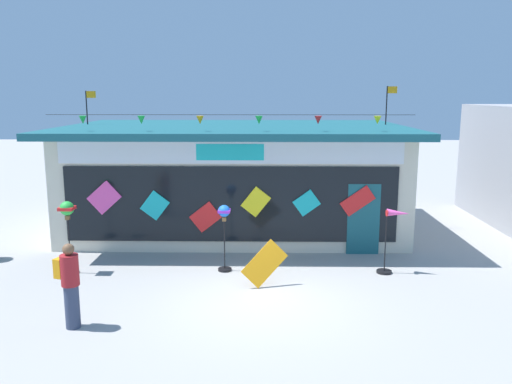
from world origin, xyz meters
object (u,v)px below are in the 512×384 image
wind_spinner_left (224,222)px  wind_spinner_center_left (393,232)px  person_near_camera (70,284)px  display_kite_on_ground (264,264)px  kite_shop_building (236,176)px  wind_spinner_far_left (68,218)px

wind_spinner_left → wind_spinner_center_left: 4.21m
person_near_camera → display_kite_on_ground: person_near_camera is taller
kite_shop_building → display_kite_on_ground: size_ratio=10.30×
kite_shop_building → wind_spinner_center_left: bearing=-47.5°
display_kite_on_ground → wind_spinner_left: bearing=133.1°
kite_shop_building → display_kite_on_ground: (0.94, -5.49, -1.19)m
person_near_camera → kite_shop_building: bearing=-1.6°
wind_spinner_left → wind_spinner_center_left: bearing=-1.4°
kite_shop_building → wind_spinner_center_left: (4.13, -4.51, -0.67)m
kite_shop_building → wind_spinner_left: 4.44m
wind_spinner_left → person_near_camera: (-2.70, -3.31, -0.38)m
kite_shop_building → wind_spinner_center_left: 6.16m
kite_shop_building → wind_spinner_center_left: size_ratio=6.50×
person_near_camera → wind_spinner_far_left: bearing=38.8°
wind_spinner_center_left → person_near_camera: (-6.90, -3.21, -0.19)m
wind_spinner_far_left → person_near_camera: wind_spinner_far_left is taller
kite_shop_building → wind_spinner_far_left: bearing=-130.2°
person_near_camera → display_kite_on_ground: bearing=-40.8°
kite_shop_building → display_kite_on_ground: kite_shop_building is taller
wind_spinner_left → person_near_camera: bearing=-129.1°
kite_shop_building → person_near_camera: kite_shop_building is taller
wind_spinner_center_left → display_kite_on_ground: 3.38m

